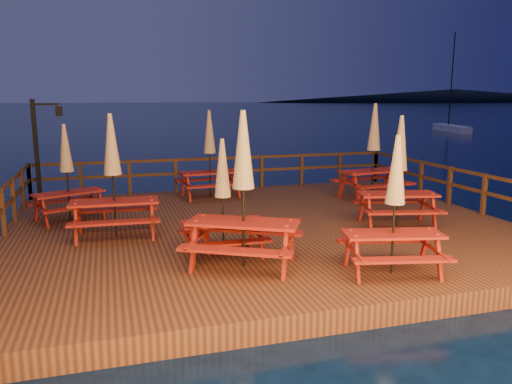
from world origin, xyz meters
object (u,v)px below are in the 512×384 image
lamp_post (41,141)px  sailboat (451,129)px  picnic_table_0 (210,153)px  picnic_table_1 (395,203)px  picnic_table_2 (223,196)px

lamp_post → sailboat: size_ratio=0.31×
picnic_table_0 → picnic_table_1: 7.74m
lamp_post → picnic_table_0: 4.93m
sailboat → picnic_table_0: bearing=-124.3°
lamp_post → picnic_table_2: size_ratio=1.31×
picnic_table_0 → picnic_table_2: picnic_table_0 is taller
picnic_table_0 → picnic_table_2: 5.81m
lamp_post → picnic_table_1: 10.68m
sailboat → picnic_table_1: (-27.63, -34.13, 1.35)m
lamp_post → sailboat: bearing=37.0°
lamp_post → picnic_table_1: bearing=-52.0°
sailboat → picnic_table_0: sailboat is taller
sailboat → picnic_table_0: size_ratio=3.60×
sailboat → picnic_table_2: bearing=-119.5°
picnic_table_0 → picnic_table_1: (1.74, -7.55, -0.11)m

